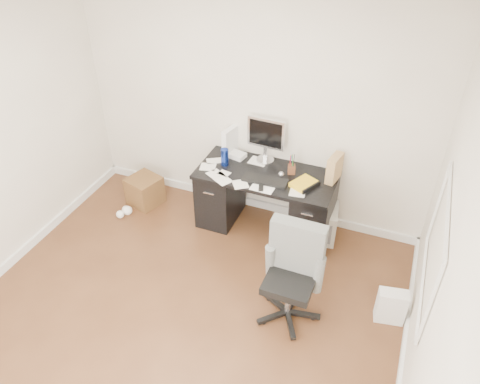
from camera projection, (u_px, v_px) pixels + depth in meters
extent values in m
plane|color=#462816|center=(175.00, 327.00, 4.32)|extent=(4.00, 4.00, 0.00)
cube|color=beige|center=(252.00, 105.00, 5.03)|extent=(4.00, 0.02, 2.70)
cube|color=beige|center=(440.00, 286.00, 2.93)|extent=(0.02, 4.00, 2.70)
cube|color=white|center=(137.00, 32.00, 2.73)|extent=(4.00, 4.00, 0.02)
cube|color=silver|center=(250.00, 202.00, 5.78)|extent=(4.00, 0.03, 0.10)
cube|color=silver|center=(6.00, 266.00, 4.88)|extent=(0.03, 4.00, 0.10)
cube|color=black|center=(266.00, 175.00, 5.04)|extent=(1.50, 0.70, 0.04)
cube|color=black|center=(220.00, 192.00, 5.43)|extent=(0.40, 0.60, 0.71)
cube|color=black|center=(313.00, 214.00, 5.10)|extent=(0.40, 0.60, 0.71)
cube|color=black|center=(275.00, 180.00, 5.45)|extent=(0.70, 0.03, 0.51)
cube|color=black|center=(265.00, 180.00, 4.90)|extent=(0.48, 0.18, 0.03)
sphere|color=silver|center=(281.00, 174.00, 4.96)|extent=(0.07, 0.07, 0.07)
cylinder|color=navy|center=(225.00, 157.00, 5.12)|extent=(0.11, 0.11, 0.19)
cube|color=white|center=(231.00, 141.00, 5.29)|extent=(0.18, 0.30, 0.32)
cube|color=#9A784A|center=(334.00, 168.00, 4.85)|extent=(0.17, 0.26, 0.29)
cube|color=yellow|center=(304.00, 184.00, 4.83)|extent=(0.30, 0.32, 0.05)
cube|color=beige|center=(329.00, 223.00, 5.22)|extent=(0.23, 0.41, 0.39)
cube|color=silver|center=(391.00, 306.00, 4.28)|extent=(0.29, 0.23, 0.36)
cube|color=#452914|center=(145.00, 191.00, 5.76)|extent=(0.44, 0.44, 0.36)
cube|color=slate|center=(212.00, 198.00, 5.77)|extent=(0.33, 0.28, 0.18)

